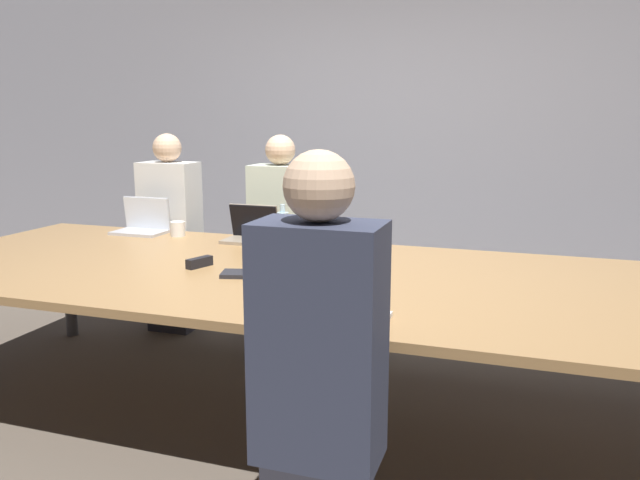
% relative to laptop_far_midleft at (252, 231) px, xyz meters
% --- Properties ---
extents(ground_plane, '(24.00, 24.00, 0.00)m').
position_rel_laptop_far_midleft_xyz_m(ground_plane, '(0.54, -0.64, -0.84)').
color(ground_plane, brown).
extents(curtain_wall, '(12.00, 0.06, 2.80)m').
position_rel_laptop_far_midleft_xyz_m(curtain_wall, '(0.54, 1.65, 0.56)').
color(curtain_wall, '#9999A3').
rests_on(curtain_wall, ground_plane).
extents(conference_table, '(4.31, 1.64, 0.78)m').
position_rel_laptop_far_midleft_xyz_m(conference_table, '(0.54, -0.64, -0.11)').
color(conference_table, '#9E7547').
rests_on(conference_table, ground_plane).
extents(laptop_far_midleft, '(0.32, 0.22, 0.23)m').
position_rel_laptop_far_midleft_xyz_m(laptop_far_midleft, '(0.00, 0.00, 0.00)').
color(laptop_far_midleft, gray).
rests_on(laptop_far_midleft, conference_table).
extents(person_far_midleft, '(0.40, 0.24, 1.43)m').
position_rel_laptop_far_midleft_xyz_m(person_far_midleft, '(0.05, 0.36, -0.15)').
color(person_far_midleft, '#2D2D38').
rests_on(person_far_midleft, ground_plane).
extents(bottle_far_midleft, '(0.07, 0.07, 0.26)m').
position_rel_laptop_far_midleft_xyz_m(bottle_far_midleft, '(0.26, -0.14, 0.05)').
color(bottle_far_midleft, '#ADD1E0').
rests_on(bottle_far_midleft, conference_table).
extents(laptop_far_left, '(0.34, 0.23, 0.24)m').
position_rel_laptop_far_midleft_xyz_m(laptop_far_left, '(-0.82, 0.04, 0.00)').
color(laptop_far_left, '#B7B7BC').
rests_on(laptop_far_left, conference_table).
extents(person_far_left, '(0.40, 0.24, 1.43)m').
position_rel_laptop_far_midleft_xyz_m(person_far_left, '(-0.81, 0.36, -0.15)').
color(person_far_left, '#2D2D38').
rests_on(person_far_left, ground_plane).
extents(cup_far_left, '(0.10, 0.10, 0.10)m').
position_rel_laptop_far_midleft_xyz_m(cup_far_left, '(-0.53, 0.01, -0.02)').
color(cup_far_left, white).
rests_on(cup_far_left, conference_table).
extents(laptop_near_midright, '(0.31, 0.22, 0.22)m').
position_rel_laptop_far_midleft_xyz_m(laptop_near_midright, '(0.99, -1.33, -0.00)').
color(laptop_near_midright, silver).
rests_on(laptop_near_midright, conference_table).
extents(person_near_midright, '(0.40, 0.24, 1.45)m').
position_rel_laptop_far_midleft_xyz_m(person_near_midright, '(1.02, -1.72, -0.14)').
color(person_near_midright, '#2D2D38').
rests_on(person_near_midright, ground_plane).
extents(stapler, '(0.09, 0.16, 0.05)m').
position_rel_laptop_far_midleft_xyz_m(stapler, '(0.03, -0.71, -0.04)').
color(stapler, black).
rests_on(stapler, conference_table).
extents(notebook, '(0.23, 0.18, 0.02)m').
position_rel_laptop_far_midleft_xyz_m(notebook, '(0.32, -0.80, -0.06)').
color(notebook, '#232328').
rests_on(notebook, conference_table).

